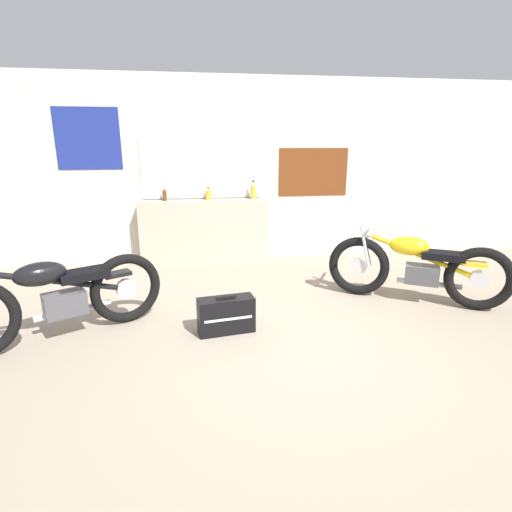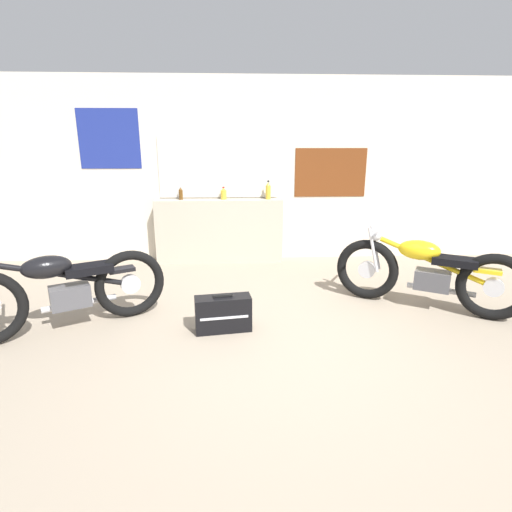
{
  "view_description": "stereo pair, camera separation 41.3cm",
  "coord_description": "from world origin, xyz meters",
  "px_view_note": "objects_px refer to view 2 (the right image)",
  "views": [
    {
      "loc": [
        -0.91,
        -3.16,
        1.84
      ],
      "look_at": [
        -0.31,
        0.77,
        0.7
      ],
      "focal_mm": 28.0,
      "sensor_mm": 36.0,
      "label": 1
    },
    {
      "loc": [
        -0.5,
        -3.2,
        1.84
      ],
      "look_at": [
        -0.31,
        0.77,
        0.7
      ],
      "focal_mm": 28.0,
      "sensor_mm": 36.0,
      "label": 2
    }
  ],
  "objects_px": {
    "motorcycle_black": "(62,290)",
    "bottle_left_center": "(224,194)",
    "bottle_leftmost": "(181,194)",
    "bottle_center": "(268,191)",
    "motorcycle_yellow": "(427,273)",
    "hard_case_black": "(223,314)"
  },
  "relations": [
    {
      "from": "motorcycle_yellow",
      "to": "motorcycle_black",
      "type": "height_order",
      "value": "motorcycle_black"
    },
    {
      "from": "motorcycle_yellow",
      "to": "hard_case_black",
      "type": "relative_size",
      "value": 3.15
    },
    {
      "from": "bottle_left_center",
      "to": "bottle_center",
      "type": "bearing_deg",
      "value": -2.0
    },
    {
      "from": "motorcycle_yellow",
      "to": "hard_case_black",
      "type": "bearing_deg",
      "value": -168.62
    },
    {
      "from": "bottle_left_center",
      "to": "motorcycle_black",
      "type": "relative_size",
      "value": 0.1
    },
    {
      "from": "motorcycle_black",
      "to": "bottle_left_center",
      "type": "bearing_deg",
      "value": 57.44
    },
    {
      "from": "bottle_leftmost",
      "to": "motorcycle_black",
      "type": "bearing_deg",
      "value": -110.2
    },
    {
      "from": "bottle_leftmost",
      "to": "bottle_center",
      "type": "xyz_separation_m",
      "value": [
        1.34,
        -0.02,
        0.03
      ]
    },
    {
      "from": "bottle_center",
      "to": "motorcycle_yellow",
      "type": "bearing_deg",
      "value": -51.04
    },
    {
      "from": "bottle_leftmost",
      "to": "bottle_center",
      "type": "relative_size",
      "value": 0.73
    },
    {
      "from": "bottle_left_center",
      "to": "motorcycle_black",
      "type": "height_order",
      "value": "bottle_left_center"
    },
    {
      "from": "bottle_center",
      "to": "motorcycle_yellow",
      "type": "xyz_separation_m",
      "value": [
        1.64,
        -2.02,
        -0.69
      ]
    },
    {
      "from": "motorcycle_yellow",
      "to": "motorcycle_black",
      "type": "relative_size",
      "value": 0.98
    },
    {
      "from": "bottle_center",
      "to": "motorcycle_black",
      "type": "distance_m",
      "value": 3.34
    },
    {
      "from": "bottle_left_center",
      "to": "hard_case_black",
      "type": "height_order",
      "value": "bottle_left_center"
    },
    {
      "from": "bottle_leftmost",
      "to": "motorcycle_yellow",
      "type": "bearing_deg",
      "value": -34.38
    },
    {
      "from": "bottle_center",
      "to": "motorcycle_yellow",
      "type": "relative_size",
      "value": 0.16
    },
    {
      "from": "motorcycle_yellow",
      "to": "hard_case_black",
      "type": "height_order",
      "value": "motorcycle_yellow"
    },
    {
      "from": "bottle_left_center",
      "to": "hard_case_black",
      "type": "relative_size",
      "value": 0.33
    },
    {
      "from": "bottle_leftmost",
      "to": "bottle_left_center",
      "type": "distance_m",
      "value": 0.66
    },
    {
      "from": "bottle_leftmost",
      "to": "hard_case_black",
      "type": "bearing_deg",
      "value": -74.26
    },
    {
      "from": "bottle_left_center",
      "to": "motorcycle_black",
      "type": "xyz_separation_m",
      "value": [
        -1.54,
        -2.41,
        -0.64
      ]
    }
  ]
}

